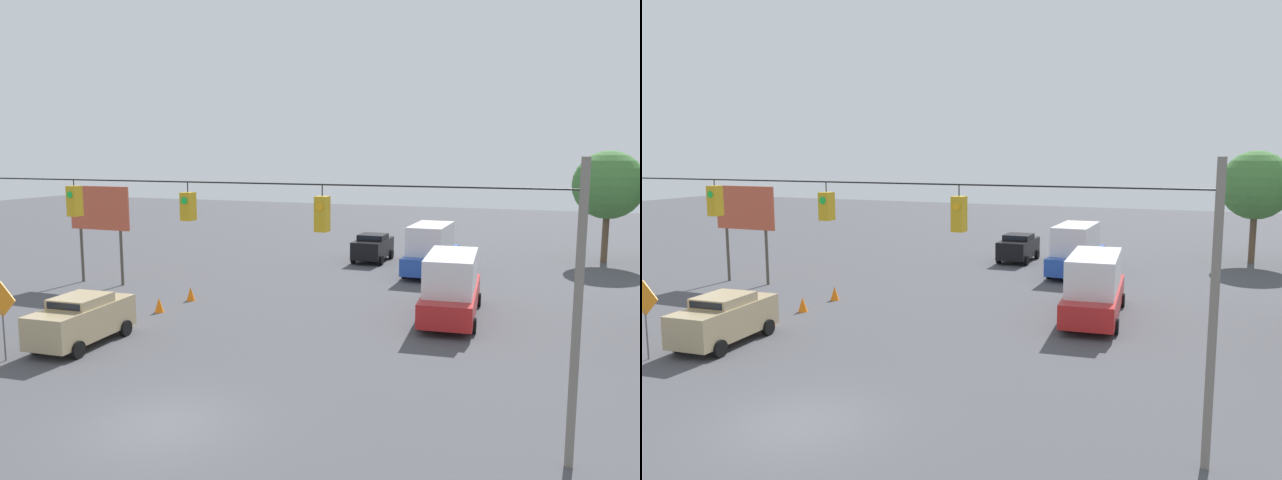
% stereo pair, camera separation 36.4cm
% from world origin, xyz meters
% --- Properties ---
extents(ground_plane, '(140.00, 140.00, 0.00)m').
position_xyz_m(ground_plane, '(0.00, 0.00, 0.00)').
color(ground_plane, '#47474C').
extents(overhead_signal_span, '(20.48, 0.38, 7.14)m').
position_xyz_m(overhead_signal_span, '(0.00, -1.55, 4.40)').
color(overhead_signal_span, slate).
rests_on(overhead_signal_span, ground_plane).
extents(box_truck_blue_oncoming_deep, '(2.48, 6.88, 2.99)m').
position_xyz_m(box_truck_blue_oncoming_deep, '(-2.48, -23.66, 1.47)').
color(box_truck_blue_oncoming_deep, '#234CB2').
rests_on(box_truck_blue_oncoming_deep, ground_plane).
extents(sedan_black_withflow_deep, '(2.13, 4.09, 1.83)m').
position_xyz_m(sedan_black_withflow_deep, '(2.00, -26.51, 0.96)').
color(sedan_black_withflow_deep, black).
rests_on(sedan_black_withflow_deep, ground_plane).
extents(sedan_tan_parked_shoulder, '(2.26, 4.53, 1.89)m').
position_xyz_m(sedan_tan_parked_shoulder, '(7.02, -4.84, 0.99)').
color(sedan_tan_parked_shoulder, tan).
rests_on(sedan_tan_parked_shoulder, ground_plane).
extents(box_truck_red_oncoming_far, '(2.84, 7.37, 2.89)m').
position_xyz_m(box_truck_red_oncoming_far, '(-5.34, -13.79, 1.43)').
color(box_truck_red_oncoming_far, red).
rests_on(box_truck_red_oncoming_far, ground_plane).
extents(traffic_cone_nearest, '(0.43, 0.43, 0.68)m').
position_xyz_m(traffic_cone_nearest, '(7.30, -4.80, 0.34)').
color(traffic_cone_nearest, orange).
rests_on(traffic_cone_nearest, ground_plane).
extents(traffic_cone_second, '(0.43, 0.43, 0.68)m').
position_xyz_m(traffic_cone_second, '(7.06, -7.49, 0.34)').
color(traffic_cone_second, orange).
rests_on(traffic_cone_second, ground_plane).
extents(traffic_cone_third, '(0.43, 0.43, 0.68)m').
position_xyz_m(traffic_cone_third, '(7.21, -9.93, 0.34)').
color(traffic_cone_third, orange).
rests_on(traffic_cone_third, ground_plane).
extents(traffic_cone_fourth, '(0.43, 0.43, 0.68)m').
position_xyz_m(traffic_cone_fourth, '(7.13, -12.41, 0.34)').
color(traffic_cone_fourth, orange).
rests_on(traffic_cone_fourth, ground_plane).
extents(roadside_billboard, '(3.88, 0.16, 5.41)m').
position_xyz_m(roadside_billboard, '(13.98, -14.14, 3.88)').
color(roadside_billboard, '#4C473D').
rests_on(roadside_billboard, ground_plane).
extents(work_zone_sign, '(1.27, 0.06, 2.84)m').
position_xyz_m(work_zone_sign, '(8.20, -2.36, 1.99)').
color(work_zone_sign, slate).
rests_on(work_zone_sign, ground_plane).
extents(tree_horizon_right, '(4.48, 4.48, 7.37)m').
position_xyz_m(tree_horizon_right, '(-12.45, -31.66, 5.11)').
color(tree_horizon_right, brown).
rests_on(tree_horizon_right, ground_plane).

